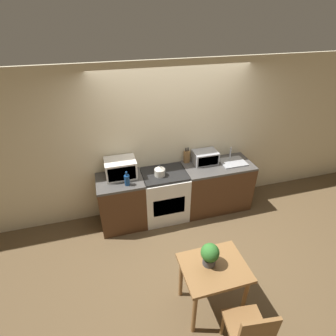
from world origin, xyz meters
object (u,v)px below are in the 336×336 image
at_px(microwave, 121,168).
at_px(dining_table, 213,274).
at_px(bottle, 127,180).
at_px(dining_chair, 250,331).
at_px(stove_range, 164,195).
at_px(kettle, 160,171).
at_px(toaster_oven, 205,157).

xyz_separation_m(microwave, dining_table, (0.79, -1.90, -0.43)).
height_order(microwave, bottle, microwave).
height_order(bottle, dining_chair, bottle).
relative_size(bottle, dining_chair, 0.27).
bearing_deg(microwave, bottle, -78.29).
distance_m(stove_range, kettle, 0.55).
bearing_deg(bottle, microwave, 101.71).
xyz_separation_m(dining_table, dining_chair, (0.13, -0.62, -0.13)).
xyz_separation_m(stove_range, dining_table, (0.10, -1.79, 0.17)).
bearing_deg(dining_table, stove_range, 93.19).
bearing_deg(toaster_oven, dining_table, -109.22).
distance_m(kettle, bottle, 0.56).
xyz_separation_m(stove_range, toaster_oven, (0.77, 0.14, 0.56)).
bearing_deg(dining_chair, bottle, 118.47).
relative_size(stove_range, kettle, 4.56).
distance_m(microwave, dining_chair, 2.74).
bearing_deg(kettle, stove_range, 27.77).
bearing_deg(toaster_oven, microwave, -178.72).
relative_size(stove_range, microwave, 1.85).
xyz_separation_m(stove_range, bottle, (-0.63, -0.17, 0.54)).
bearing_deg(dining_chair, kettle, 105.07).
relative_size(toaster_oven, dining_table, 0.56).
relative_size(kettle, bottle, 0.84).
relative_size(stove_range, dining_table, 1.21).
xyz_separation_m(stove_range, kettle, (-0.09, -0.05, 0.54)).
bearing_deg(bottle, stove_range, 14.92).
xyz_separation_m(bottle, toaster_oven, (1.41, 0.31, 0.02)).
bearing_deg(bottle, kettle, 12.70).
height_order(stove_range, dining_chair, stove_range).
distance_m(stove_range, dining_chair, 2.42).
height_order(bottle, dining_table, bottle).
distance_m(toaster_oven, dining_table, 2.08).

